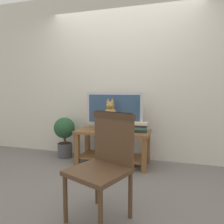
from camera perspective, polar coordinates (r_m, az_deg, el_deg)
ground_plane at (r=2.91m, az=-1.66°, el=-17.67°), size 12.00×12.00×0.00m
back_wall at (r=3.63m, az=3.24°, el=9.68°), size 7.00×0.12×2.80m
tv_stand at (r=3.32m, az=0.25°, el=-7.91°), size 1.14×0.51×0.54m
tv at (r=3.31m, az=0.58°, el=0.48°), size 0.90×0.20×0.59m
media_box at (r=3.21m, az=-0.23°, el=-4.74°), size 0.38×0.25×0.06m
cat at (r=3.16m, az=-0.29°, el=-1.33°), size 0.22×0.36×0.45m
wooden_chair at (r=1.97m, az=-1.88°, el=-12.36°), size 0.61×0.61×0.96m
book_stack at (r=3.17m, az=7.56°, el=-4.02°), size 0.23×0.19×0.15m
potted_plant at (r=3.75m, az=-12.72°, el=-5.74°), size 0.36×0.36×0.69m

